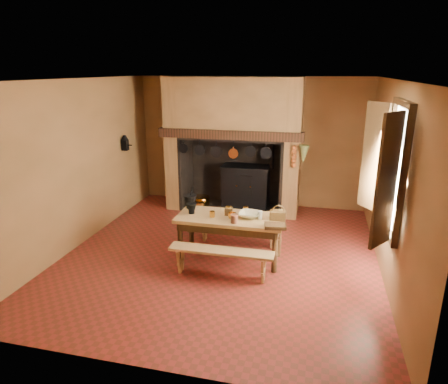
{
  "coord_description": "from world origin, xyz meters",
  "views": [
    {
      "loc": [
        1.46,
        -5.85,
        2.95
      ],
      "look_at": [
        -0.03,
        0.3,
        0.99
      ],
      "focal_mm": 32.0,
      "sensor_mm": 36.0,
      "label": 1
    }
  ],
  "objects_px": {
    "bench_front": "(221,257)",
    "mixing_bowl": "(250,215)",
    "iron_range": "(246,186)",
    "wicker_basket": "(278,215)",
    "coffee_grinder": "(229,211)",
    "work_table": "(230,223)"
  },
  "relations": [
    {
      "from": "bench_front",
      "to": "wicker_basket",
      "type": "distance_m",
      "value": 1.1
    },
    {
      "from": "work_table",
      "to": "iron_range",
      "type": "bearing_deg",
      "value": 94.88
    },
    {
      "from": "work_table",
      "to": "bench_front",
      "type": "height_order",
      "value": "work_table"
    },
    {
      "from": "coffee_grinder",
      "to": "wicker_basket",
      "type": "height_order",
      "value": "wicker_basket"
    },
    {
      "from": "iron_range",
      "to": "wicker_basket",
      "type": "bearing_deg",
      "value": -69.15
    },
    {
      "from": "bench_front",
      "to": "mixing_bowl",
      "type": "bearing_deg",
      "value": 64.93
    },
    {
      "from": "iron_range",
      "to": "bench_front",
      "type": "height_order",
      "value": "iron_range"
    },
    {
      "from": "work_table",
      "to": "wicker_basket",
      "type": "height_order",
      "value": "wicker_basket"
    },
    {
      "from": "iron_range",
      "to": "coffee_grinder",
      "type": "xyz_separation_m",
      "value": [
        0.18,
        -2.5,
        0.31
      ]
    },
    {
      "from": "iron_range",
      "to": "mixing_bowl",
      "type": "bearing_deg",
      "value": -78.41
    },
    {
      "from": "iron_range",
      "to": "work_table",
      "type": "height_order",
      "value": "iron_range"
    },
    {
      "from": "work_table",
      "to": "wicker_basket",
      "type": "bearing_deg",
      "value": 4.24
    },
    {
      "from": "wicker_basket",
      "to": "mixing_bowl",
      "type": "bearing_deg",
      "value": -179.58
    },
    {
      "from": "bench_front",
      "to": "mixing_bowl",
      "type": "relative_size",
      "value": 4.55
    },
    {
      "from": "bench_front",
      "to": "wicker_basket",
      "type": "xyz_separation_m",
      "value": [
        0.74,
        0.66,
        0.48
      ]
    },
    {
      "from": "work_table",
      "to": "mixing_bowl",
      "type": "xyz_separation_m",
      "value": [
        0.3,
        0.04,
        0.16
      ]
    },
    {
      "from": "wicker_basket",
      "to": "iron_range",
      "type": "bearing_deg",
      "value": 108.75
    },
    {
      "from": "mixing_bowl",
      "to": "wicker_basket",
      "type": "bearing_deg",
      "value": 2.52
    },
    {
      "from": "bench_front",
      "to": "coffee_grinder",
      "type": "xyz_separation_m",
      "value": [
        -0.04,
        0.67,
        0.47
      ]
    },
    {
      "from": "iron_range",
      "to": "bench_front",
      "type": "distance_m",
      "value": 3.19
    },
    {
      "from": "bench_front",
      "to": "work_table",
      "type": "bearing_deg",
      "value": 90.0
    },
    {
      "from": "coffee_grinder",
      "to": "mixing_bowl",
      "type": "height_order",
      "value": "coffee_grinder"
    }
  ]
}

